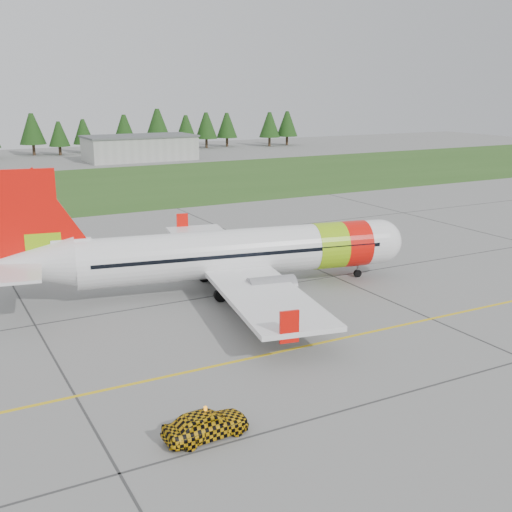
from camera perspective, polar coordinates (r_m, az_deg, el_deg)
ground at (r=35.63m, az=12.29°, el=-12.07°), size 320.00×320.00×0.00m
aircraft at (r=51.43m, az=-2.46°, el=0.20°), size 33.91×31.68×10.34m
follow_me_car at (r=30.30m, az=-4.54°, el=-12.41°), size 1.49×1.73×4.11m
grass_strip at (r=109.10m, az=-16.81°, el=5.72°), size 320.00×50.00×0.03m
taxi_guideline at (r=41.40m, az=5.08°, el=-7.85°), size 120.00×0.25×0.02m
hangar_east at (r=149.76m, az=-10.29°, el=9.38°), size 24.00×12.00×5.20m
treeline at (r=163.58m, az=-21.05°, el=9.93°), size 160.00×8.00×10.00m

